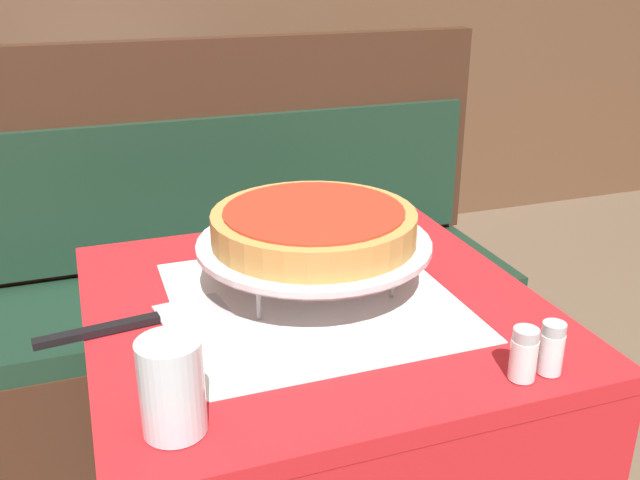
# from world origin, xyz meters

# --- Properties ---
(dining_table_front) EXTENTS (0.74, 0.74, 0.74)m
(dining_table_front) POSITION_xyz_m (0.00, 0.00, 0.62)
(dining_table_front) COLOR red
(dining_table_front) RESTS_ON ground_plane
(dining_table_rear) EXTENTS (0.74, 0.74, 0.74)m
(dining_table_rear) POSITION_xyz_m (-0.17, 1.59, 0.62)
(dining_table_rear) COLOR #194799
(dining_table_rear) RESTS_ON ground_plane
(booth_bench) EXTENTS (1.76, 0.49, 1.07)m
(booth_bench) POSITION_xyz_m (-0.08, 0.74, 0.31)
(booth_bench) COLOR #3D2316
(booth_bench) RESTS_ON ground_plane
(pizza_pan_stand) EXTENTS (0.39, 0.39, 0.09)m
(pizza_pan_stand) POSITION_xyz_m (0.01, 0.03, 0.82)
(pizza_pan_stand) COLOR #ADADB2
(pizza_pan_stand) RESTS_ON dining_table_front
(deep_dish_pizza) EXTENTS (0.34, 0.34, 0.05)m
(deep_dish_pizza) POSITION_xyz_m (0.01, 0.03, 0.86)
(deep_dish_pizza) COLOR #C68E47
(deep_dish_pizza) RESTS_ON pizza_pan_stand
(pizza_server) EXTENTS (0.30, 0.11, 0.01)m
(pizza_server) POSITION_xyz_m (-0.28, 0.01, 0.74)
(pizza_server) COLOR #BCBCC1
(pizza_server) RESTS_ON dining_table_front
(water_glass_near) EXTENTS (0.08, 0.08, 0.12)m
(water_glass_near) POSITION_xyz_m (-0.27, -0.27, 0.80)
(water_glass_near) COLOR silver
(water_glass_near) RESTS_ON dining_table_front
(salt_shaker) EXTENTS (0.04, 0.04, 0.08)m
(salt_shaker) POSITION_xyz_m (0.19, -0.32, 0.78)
(salt_shaker) COLOR silver
(salt_shaker) RESTS_ON dining_table_front
(pepper_shaker) EXTENTS (0.03, 0.03, 0.08)m
(pepper_shaker) POSITION_xyz_m (0.24, -0.32, 0.78)
(pepper_shaker) COLOR silver
(pepper_shaker) RESTS_ON dining_table_front
(condiment_caddy) EXTENTS (0.14, 0.14, 0.18)m
(condiment_caddy) POSITION_xyz_m (-0.09, 1.64, 0.78)
(condiment_caddy) COLOR black
(condiment_caddy) RESTS_ON dining_table_rear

